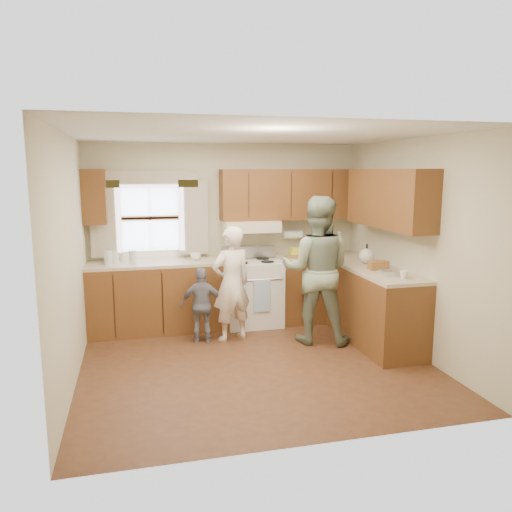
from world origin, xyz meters
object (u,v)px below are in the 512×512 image
object	(u,v)px
woman_left	(231,284)
child	(202,305)
stove	(252,292)
woman_right	(316,270)

from	to	relation	value
woman_left	child	distance (m)	0.45
stove	woman_left	world-z (taller)	woman_left
stove	child	bearing A→B (deg)	-143.03
stove	woman_left	xyz separation A→B (m)	(-0.41, -0.59, 0.26)
stove	woman_left	distance (m)	0.76
woman_left	woman_right	size ratio (longest dim) A/B	0.80
woman_left	woman_right	distance (m)	1.08
woman_left	stove	bearing A→B (deg)	-143.52
woman_right	woman_left	bearing A→B (deg)	6.96
stove	child	world-z (taller)	stove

